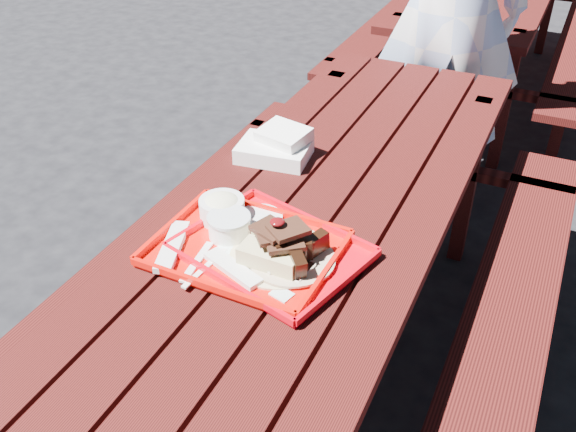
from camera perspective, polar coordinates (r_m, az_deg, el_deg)
The scene contains 7 objects.
ground at distance 2.32m, azimuth 1.63°, elevation -14.97°, with size 60.00×60.00×0.00m, color black.
picnic_table_near at distance 1.93m, azimuth 1.90°, elevation -4.08°, with size 1.41×2.40×0.75m.
picnic_table_far at distance 4.40m, azimuth 17.34°, elevation 17.22°, with size 1.41×2.40×0.75m.
near_tray at distance 1.65m, azimuth -3.46°, elevation -1.91°, with size 0.47×0.40×0.15m.
far_tray at distance 1.63m, azimuth -1.87°, elevation -2.88°, with size 0.52×0.45×0.08m.
white_cloth at distance 2.05m, azimuth -1.00°, elevation 6.20°, with size 0.24×0.20×0.09m.
person at distance 2.96m, azimuth 14.26°, elevation 17.54°, with size 0.69×0.45×1.89m, color #B7CEFD.
Camera 1 is at (0.58, -1.39, 1.76)m, focal length 40.00 mm.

